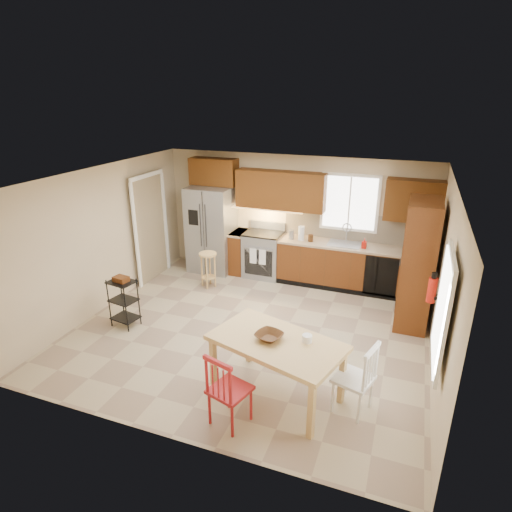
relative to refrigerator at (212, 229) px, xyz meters
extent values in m
plane|color=tan|center=(1.70, -2.12, -0.91)|extent=(5.50, 5.50, 0.00)
cube|color=silver|center=(1.70, -2.12, 1.59)|extent=(5.50, 5.00, 0.02)
cube|color=#CCB793|center=(1.70, 0.38, 0.34)|extent=(5.50, 0.02, 2.50)
cube|color=#CCB793|center=(1.70, -4.62, 0.34)|extent=(5.50, 0.02, 2.50)
cube|color=#CCB793|center=(-1.05, -2.12, 0.34)|extent=(0.02, 5.00, 2.50)
cube|color=#CCB793|center=(4.45, -2.12, 0.34)|extent=(0.02, 5.00, 2.50)
cube|color=gray|center=(0.00, 0.00, 0.00)|extent=(0.92, 0.75, 1.82)
cube|color=gray|center=(1.15, 0.06, -0.45)|extent=(0.76, 0.63, 0.92)
cube|color=#582B10|center=(0.60, 0.08, -0.46)|extent=(0.30, 0.60, 0.90)
cube|color=#582B10|center=(2.99, 0.08, -0.46)|extent=(2.92, 0.60, 0.90)
cube|color=black|center=(3.55, -0.22, -0.46)|extent=(0.60, 0.02, 0.78)
cube|color=beige|center=(2.99, 0.36, 0.27)|extent=(2.92, 0.03, 0.55)
cube|color=#562C0E|center=(0.00, 0.20, 1.19)|extent=(1.00, 0.35, 0.55)
cube|color=#562C0E|center=(1.45, 0.20, 0.92)|extent=(1.80, 0.35, 0.75)
cube|color=#562C0E|center=(3.95, 0.20, 0.92)|extent=(1.00, 0.35, 0.75)
cube|color=white|center=(2.80, 0.35, 0.74)|extent=(1.12, 0.04, 1.12)
cube|color=gray|center=(2.80, 0.08, -0.05)|extent=(0.62, 0.46, 0.16)
cube|color=#FFBF66|center=(1.15, 0.17, 0.52)|extent=(1.60, 0.30, 0.01)
imported|color=#B9180C|center=(3.18, -0.02, 0.09)|extent=(0.09, 0.09, 0.19)
cylinder|color=white|center=(1.95, 0.03, 0.13)|extent=(0.12, 0.12, 0.28)
cylinder|color=gray|center=(1.75, 0.03, 0.08)|extent=(0.11, 0.11, 0.18)
cylinder|color=#482913|center=(2.15, 0.00, 0.06)|extent=(0.10, 0.10, 0.14)
cube|color=#582B10|center=(4.13, -0.93, 0.14)|extent=(0.50, 0.95, 2.10)
cylinder|color=#B9180C|center=(4.33, -1.98, 0.19)|extent=(0.12, 0.12, 0.36)
cube|color=white|center=(4.38, -3.27, 0.54)|extent=(0.04, 1.02, 1.32)
cube|color=#8C7A59|center=(-0.97, -0.82, 0.14)|extent=(0.04, 0.95, 2.10)
imported|color=#482913|center=(2.48, -3.49, -0.11)|extent=(0.41, 0.41, 0.08)
cylinder|color=white|center=(2.93, -3.39, -0.08)|extent=(0.15, 0.15, 0.14)
camera|label=1|loc=(3.91, -7.80, 2.75)|focal=30.00mm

